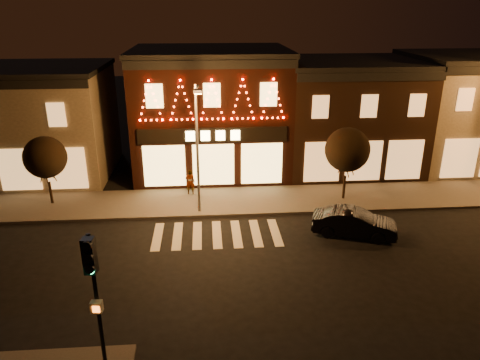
{
  "coord_description": "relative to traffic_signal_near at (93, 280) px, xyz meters",
  "views": [
    {
      "loc": [
        -0.44,
        -16.69,
        10.98
      ],
      "look_at": [
        1.18,
        4.0,
        2.94
      ],
      "focal_mm": 34.13,
      "sensor_mm": 36.0,
      "label": 1
    }
  ],
  "objects": [
    {
      "name": "dark_sedan",
      "position": [
        10.69,
        8.6,
        -2.87
      ],
      "size": [
        4.41,
        2.71,
        1.37
      ],
      "primitive_type": "imported",
      "rotation": [
        0.0,
        0.0,
        1.24
      ],
      "color": "black",
      "rests_on": "ground"
    },
    {
      "name": "streetlamp_mid",
      "position": [
        2.91,
        11.59,
        0.74
      ],
      "size": [
        0.47,
        1.62,
        7.06
      ],
      "rotation": [
        0.0,
        0.0,
        -0.11
      ],
      "color": "#59595E",
      "rests_on": "sidewalk_far"
    },
    {
      "name": "ground",
      "position": [
        3.78,
        5.2,
        -3.55
      ],
      "size": [
        120.0,
        120.0,
        0.0
      ],
      "primitive_type": "plane",
      "color": "black",
      "rests_on": "ground"
    },
    {
      "name": "traffic_signal_near",
      "position": [
        0.0,
        0.0,
        0.0
      ],
      "size": [
        0.37,
        0.5,
        4.83
      ],
      "rotation": [
        0.0,
        0.0,
        -0.11
      ],
      "color": "black",
      "rests_on": "sidewalk_near"
    },
    {
      "name": "building_right_a",
      "position": [
        13.28,
        19.19,
        0.21
      ],
      "size": [
        9.2,
        8.28,
        7.5
      ],
      "color": "black",
      "rests_on": "ground"
    },
    {
      "name": "pedestrian",
      "position": [
        2.34,
        14.31,
        -2.62
      ],
      "size": [
        0.59,
        0.41,
        1.56
      ],
      "primitive_type": "imported",
      "rotation": [
        0.0,
        0.0,
        3.2
      ],
      "color": "gray",
      "rests_on": "sidewalk_far"
    },
    {
      "name": "tree_left",
      "position": [
        -5.67,
        13.58,
        -0.61
      ],
      "size": [
        2.38,
        2.38,
        3.99
      ],
      "rotation": [
        0.0,
        0.0,
        0.18
      ],
      "color": "black",
      "rests_on": "sidewalk_far"
    },
    {
      "name": "building_pulp",
      "position": [
        3.78,
        19.17,
        0.61
      ],
      "size": [
        10.2,
        8.34,
        8.3
      ],
      "color": "black",
      "rests_on": "ground"
    },
    {
      "name": "building_right_b",
      "position": [
        22.28,
        19.19,
        0.36
      ],
      "size": [
        9.2,
        8.28,
        7.8
      ],
      "color": "#675E49",
      "rests_on": "ground"
    },
    {
      "name": "tree_right",
      "position": [
        11.45,
        12.96,
        -0.39
      ],
      "size": [
        2.57,
        2.57,
        4.3
      ],
      "rotation": [
        0.0,
        0.0,
        0.06
      ],
      "color": "black",
      "rests_on": "sidewalk_far"
    },
    {
      "name": "building_left",
      "position": [
        -9.22,
        19.19,
        0.11
      ],
      "size": [
        12.2,
        8.28,
        7.3
      ],
      "color": "#675E49",
      "rests_on": "ground"
    },
    {
      "name": "sidewalk_far",
      "position": [
        5.78,
        13.2,
        -3.48
      ],
      "size": [
        44.0,
        4.0,
        0.15
      ],
      "primitive_type": "cube",
      "color": "#47423D",
      "rests_on": "ground"
    }
  ]
}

